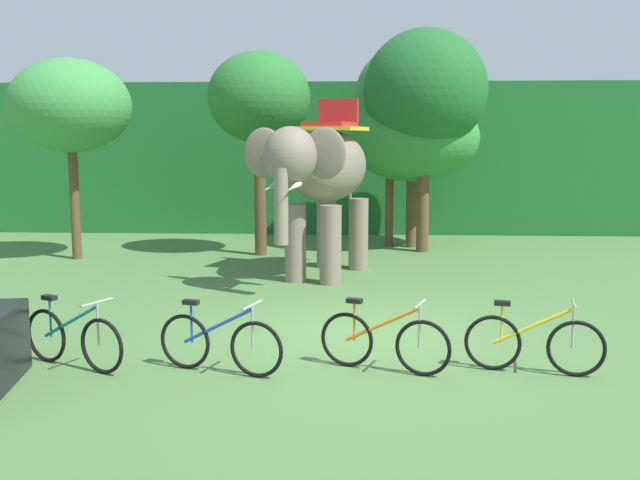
% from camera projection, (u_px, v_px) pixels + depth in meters
% --- Properties ---
extents(ground_plane, '(80.00, 80.00, 0.00)m').
position_uv_depth(ground_plane, '(367.00, 336.00, 10.63)').
color(ground_plane, '#4C753D').
extents(foliage_hedge, '(36.00, 6.00, 4.64)m').
position_uv_depth(foliage_hedge, '(361.00, 157.00, 24.61)').
color(foliage_hedge, '#1E6028').
rests_on(foliage_hedge, ground).
extents(tree_center_left, '(2.88, 2.88, 4.82)m').
position_uv_depth(tree_center_left, '(70.00, 106.00, 17.03)').
color(tree_center_left, brown).
rests_on(tree_center_left, ground).
extents(tree_center_right, '(2.53, 2.53, 5.06)m').
position_uv_depth(tree_center_right, '(259.00, 99.00, 17.59)').
color(tree_center_right, brown).
rests_on(tree_center_right, ground).
extents(tree_far_left, '(2.02, 2.02, 5.28)m').
position_uv_depth(tree_far_left, '(391.00, 107.00, 19.21)').
color(tree_far_left, brown).
rests_on(tree_far_left, ground).
extents(tree_far_right, '(3.54, 3.54, 4.12)m').
position_uv_depth(tree_far_right, '(413.00, 138.00, 19.07)').
color(tree_far_right, brown).
rests_on(tree_far_right, ground).
extents(tree_right, '(3.14, 3.14, 5.69)m').
position_uv_depth(tree_right, '(425.00, 91.00, 18.10)').
color(tree_right, brown).
rests_on(tree_right, ground).
extents(elephant, '(2.71, 4.23, 3.78)m').
position_uv_depth(elephant, '(323.00, 174.00, 14.82)').
color(elephant, gray).
rests_on(elephant, ground).
extents(bike_teal, '(1.56, 0.83, 0.92)m').
position_uv_depth(bike_teal, '(73.00, 338.00, 9.11)').
color(bike_teal, black).
rests_on(bike_teal, ground).
extents(bike_blue, '(1.65, 0.66, 0.92)m').
position_uv_depth(bike_blue, '(220.00, 343.00, 8.90)').
color(bike_blue, black).
rests_on(bike_blue, ground).
extents(bike_orange, '(1.63, 0.71, 0.92)m').
position_uv_depth(bike_orange, '(384.00, 341.00, 8.97)').
color(bike_orange, black).
rests_on(bike_orange, ground).
extents(bike_yellow, '(1.68, 0.55, 0.92)m').
position_uv_depth(bike_yellow, '(534.00, 343.00, 8.89)').
color(bike_yellow, black).
rests_on(bike_yellow, ground).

